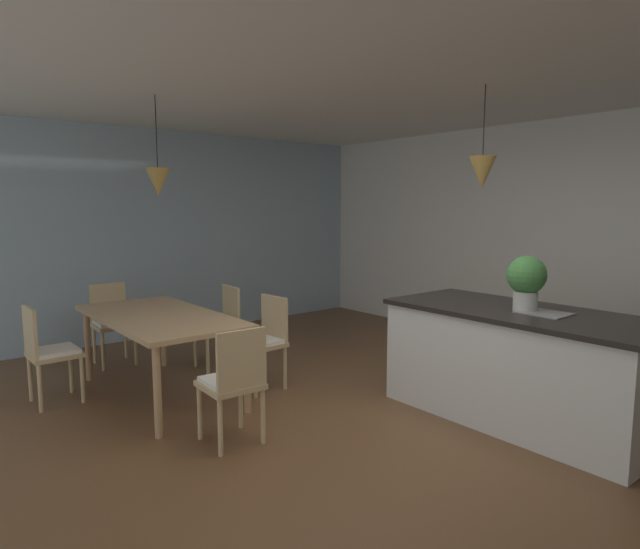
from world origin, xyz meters
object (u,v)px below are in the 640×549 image
object	(u,v)px
chair_far_left	(220,324)
kitchen_island	(519,364)
chair_window_end	(112,321)
chair_near_left	(48,350)
potted_plant_on_island	(526,279)
chair_far_right	(264,339)
chair_kitchen_end	(234,381)
dining_table	(160,322)

from	to	relation	value
chair_far_left	kitchen_island	distance (m)	3.01
chair_window_end	kitchen_island	size ratio (longest dim) A/B	0.41
chair_near_left	potted_plant_on_island	xyz separation A→B (m)	(2.81, 2.85, 0.68)
chair_far_right	kitchen_island	world-z (taller)	kitchen_island
chair_kitchen_end	chair_window_end	distance (m)	2.62
chair_far_left	dining_table	bearing A→B (deg)	-63.48
chair_kitchen_end	kitchen_island	xyz separation A→B (m)	(1.05, 2.01, -0.01)
chair_far_right	chair_far_left	size ratio (longest dim) A/B	1.00
chair_far_left	chair_near_left	bearing A→B (deg)	-90.11
dining_table	chair_near_left	world-z (taller)	chair_near_left
chair_window_end	potted_plant_on_island	distance (m)	4.26
dining_table	chair_kitchen_end	size ratio (longest dim) A/B	2.16
chair_window_end	chair_far_left	world-z (taller)	same
dining_table	potted_plant_on_island	distance (m)	3.15
chair_near_left	kitchen_island	bearing A→B (deg)	45.72
dining_table	chair_near_left	xyz separation A→B (m)	(-0.42, -0.84, -0.21)
chair_far_right	potted_plant_on_island	xyz separation A→B (m)	(1.97, 1.17, 0.68)
chair_far_left	chair_window_end	bearing A→B (deg)	-136.81
dining_table	chair_window_end	world-z (taller)	chair_window_end
chair_kitchen_end	potted_plant_on_island	xyz separation A→B (m)	(1.08, 2.01, 0.68)
chair_kitchen_end	chair_far_right	distance (m)	1.22
dining_table	kitchen_island	bearing A→B (deg)	40.46
chair_far_left	potted_plant_on_island	distance (m)	3.11
chair_kitchen_end	potted_plant_on_island	bearing A→B (deg)	61.84
dining_table	chair_kitchen_end	xyz separation A→B (m)	(1.31, -0.00, -0.21)
kitchen_island	chair_near_left	bearing A→B (deg)	-134.28
chair_far_left	kitchen_island	world-z (taller)	kitchen_island
chair_window_end	chair_far_left	xyz separation A→B (m)	(0.89, 0.84, 0.00)
chair_far_right	chair_near_left	xyz separation A→B (m)	(-0.84, -1.68, 0.00)
chair_kitchen_end	kitchen_island	bearing A→B (deg)	62.49
dining_table	potted_plant_on_island	bearing A→B (deg)	40.12
chair_far_right	chair_near_left	size ratio (longest dim) A/B	1.00
chair_kitchen_end	chair_near_left	bearing A→B (deg)	-154.21
chair_kitchen_end	kitchen_island	size ratio (longest dim) A/B	0.41
kitchen_island	potted_plant_on_island	bearing A→B (deg)	0.00
potted_plant_on_island	chair_far_left	bearing A→B (deg)	-157.31
chair_kitchen_end	kitchen_island	distance (m)	2.27
chair_kitchen_end	potted_plant_on_island	world-z (taller)	potted_plant_on_island
kitchen_island	potted_plant_on_island	xyz separation A→B (m)	(0.03, 0.00, 0.69)
chair_far_left	kitchen_island	bearing A→B (deg)	22.90
kitchen_island	chair_window_end	bearing A→B (deg)	-151.28
dining_table	chair_near_left	distance (m)	0.96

